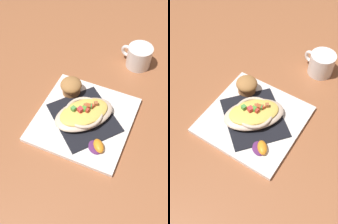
{
  "view_description": "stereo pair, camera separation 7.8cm",
  "coord_description": "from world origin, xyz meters",
  "views": [
    {
      "loc": [
        -0.2,
        0.42,
        0.67
      ],
      "look_at": [
        0.0,
        0.0,
        0.04
      ],
      "focal_mm": 42.95,
      "sensor_mm": 36.0,
      "label": 1
    },
    {
      "loc": [
        -0.27,
        0.38,
        0.67
      ],
      "look_at": [
        0.0,
        0.0,
        0.04
      ],
      "focal_mm": 42.95,
      "sensor_mm": 36.0,
      "label": 2
    }
  ],
  "objects": [
    {
      "name": "ground_plane",
      "position": [
        0.0,
        0.0,
        0.0
      ],
      "size": [
        2.6,
        2.6,
        0.0
      ],
      "primitive_type": "plane",
      "color": "#9E5D39"
    },
    {
      "name": "square_plate",
      "position": [
        0.0,
        0.0,
        0.01
      ],
      "size": [
        0.29,
        0.29,
        0.01
      ],
      "primitive_type": "cube",
      "rotation": [
        0.0,
        0.0,
        0.04
      ],
      "color": "white",
      "rests_on": "ground_plane"
    },
    {
      "name": "folded_napkin",
      "position": [
        0.0,
        0.0,
        0.02
      ],
      "size": [
        0.25,
        0.25,
        0.0
      ],
      "primitive_type": "cube",
      "rotation": [
        0.0,
        0.0,
        0.91
      ],
      "color": "black",
      "rests_on": "square_plate"
    },
    {
      "name": "gratin_dish",
      "position": [
        -0.0,
        -0.0,
        0.04
      ],
      "size": [
        0.2,
        0.21,
        0.05
      ],
      "color": "beige",
      "rests_on": "folded_napkin"
    },
    {
      "name": "muffin",
      "position": [
        0.08,
        -0.07,
        0.04
      ],
      "size": [
        0.07,
        0.07,
        0.05
      ],
      "color": "#A76B3C",
      "rests_on": "square_plate"
    },
    {
      "name": "orange_garnish",
      "position": [
        -0.08,
        0.08,
        0.02
      ],
      "size": [
        0.06,
        0.06,
        0.02
      ],
      "color": "#5A2861",
      "rests_on": "square_plate"
    },
    {
      "name": "coffee_mug",
      "position": [
        -0.07,
        -0.3,
        0.03
      ],
      "size": [
        0.11,
        0.08,
        0.08
      ],
      "color": "white",
      "rests_on": "ground_plane"
    }
  ]
}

